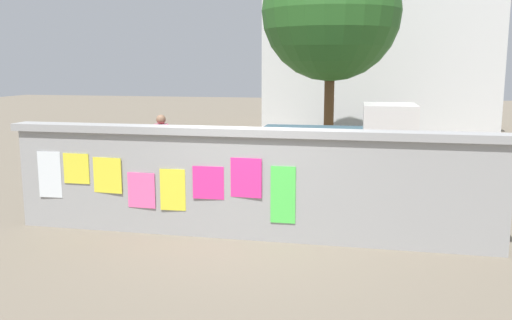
{
  "coord_description": "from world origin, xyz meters",
  "views": [
    {
      "loc": [
        1.94,
        -8.35,
        2.74
      ],
      "look_at": [
        -0.28,
        2.0,
        0.92
      ],
      "focal_mm": 38.74,
      "sensor_mm": 36.0,
      "label": 1
    }
  ],
  "objects_px": {
    "motorcycle": "(274,189)",
    "bicycle_near": "(187,157)",
    "tree_roadside": "(331,12)",
    "person_walking": "(162,142)",
    "auto_rickshaw_truck": "(346,144)"
  },
  "relations": [
    {
      "from": "auto_rickshaw_truck",
      "to": "motorcycle",
      "type": "height_order",
      "value": "auto_rickshaw_truck"
    },
    {
      "from": "auto_rickshaw_truck",
      "to": "motorcycle",
      "type": "relative_size",
      "value": 1.95
    },
    {
      "from": "person_walking",
      "to": "auto_rickshaw_truck",
      "type": "bearing_deg",
      "value": 16.32
    },
    {
      "from": "tree_roadside",
      "to": "auto_rickshaw_truck",
      "type": "bearing_deg",
      "value": -80.0
    },
    {
      "from": "motorcycle",
      "to": "person_walking",
      "type": "xyz_separation_m",
      "value": [
        -3.03,
        2.08,
        0.52
      ]
    },
    {
      "from": "bicycle_near",
      "to": "tree_roadside",
      "type": "bearing_deg",
      "value": 49.18
    },
    {
      "from": "motorcycle",
      "to": "bicycle_near",
      "type": "bearing_deg",
      "value": 128.98
    },
    {
      "from": "motorcycle",
      "to": "person_walking",
      "type": "relative_size",
      "value": 1.15
    },
    {
      "from": "tree_roadside",
      "to": "bicycle_near",
      "type": "bearing_deg",
      "value": -130.82
    },
    {
      "from": "person_walking",
      "to": "motorcycle",
      "type": "bearing_deg",
      "value": -34.46
    },
    {
      "from": "auto_rickshaw_truck",
      "to": "tree_roadside",
      "type": "height_order",
      "value": "tree_roadside"
    },
    {
      "from": "bicycle_near",
      "to": "person_walking",
      "type": "relative_size",
      "value": 1.05
    },
    {
      "from": "motorcycle",
      "to": "tree_roadside",
      "type": "height_order",
      "value": "tree_roadside"
    },
    {
      "from": "auto_rickshaw_truck",
      "to": "person_walking",
      "type": "distance_m",
      "value": 4.34
    },
    {
      "from": "tree_roadside",
      "to": "person_walking",
      "type": "bearing_deg",
      "value": -121.58
    }
  ]
}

